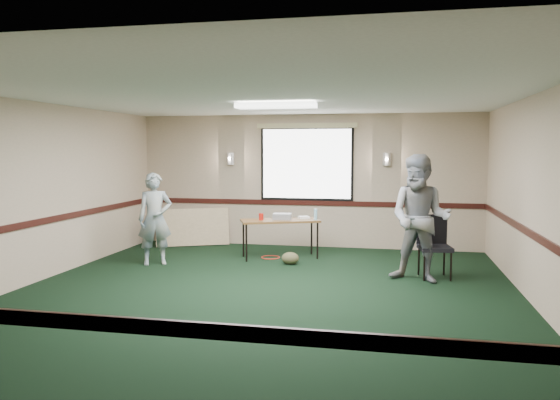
% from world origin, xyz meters
% --- Properties ---
extents(ground, '(8.00, 8.00, 0.00)m').
position_xyz_m(ground, '(0.00, 0.00, 0.00)').
color(ground, black).
rests_on(ground, ground).
extents(room_shell, '(8.00, 8.02, 8.00)m').
position_xyz_m(room_shell, '(0.00, 2.12, 1.58)').
color(room_shell, '#CAAD92').
rests_on(room_shell, ground).
extents(folding_table, '(1.52, 1.06, 0.71)m').
position_xyz_m(folding_table, '(-0.29, 2.69, 0.66)').
color(folding_table, brown).
rests_on(folding_table, ground).
extents(projector, '(0.36, 0.31, 0.11)m').
position_xyz_m(projector, '(-0.25, 2.74, 0.76)').
color(projector, gray).
rests_on(projector, folding_table).
extents(game_console, '(0.24, 0.23, 0.05)m').
position_xyz_m(game_console, '(0.12, 2.91, 0.73)').
color(game_console, white).
rests_on(game_console, folding_table).
extents(red_cup, '(0.08, 0.08, 0.13)m').
position_xyz_m(red_cup, '(-0.61, 2.56, 0.77)').
color(red_cup, '#A8140B').
rests_on(red_cup, folding_table).
extents(water_bottle, '(0.06, 0.06, 0.20)m').
position_xyz_m(water_bottle, '(0.36, 2.77, 0.81)').
color(water_bottle, '#86C2DB').
rests_on(water_bottle, folding_table).
extents(duffel_bag, '(0.36, 0.32, 0.21)m').
position_xyz_m(duffel_bag, '(0.00, 2.16, 0.11)').
color(duffel_bag, '#474829').
rests_on(duffel_bag, ground).
extents(cable_coil, '(0.44, 0.44, 0.02)m').
position_xyz_m(cable_coil, '(-0.46, 2.65, 0.01)').
color(cable_coil, red).
rests_on(cable_coil, ground).
extents(folded_table, '(1.45, 0.83, 0.77)m').
position_xyz_m(folded_table, '(-2.33, 3.60, 0.38)').
color(folded_table, tan).
rests_on(folded_table, ground).
extents(conference_chair, '(0.54, 0.56, 0.97)m').
position_xyz_m(conference_chair, '(2.36, 1.71, 0.57)').
color(conference_chair, black).
rests_on(conference_chair, ground).
extents(person_left, '(0.69, 0.61, 1.59)m').
position_xyz_m(person_left, '(-2.29, 1.71, 0.80)').
color(person_left, '#395A7D').
rests_on(person_left, ground).
extents(person_right, '(1.10, 0.97, 1.92)m').
position_xyz_m(person_right, '(2.14, 1.34, 0.96)').
color(person_right, '#7E95C4').
rests_on(person_right, ground).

